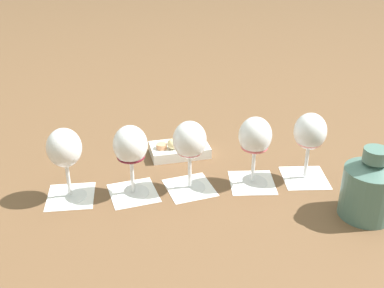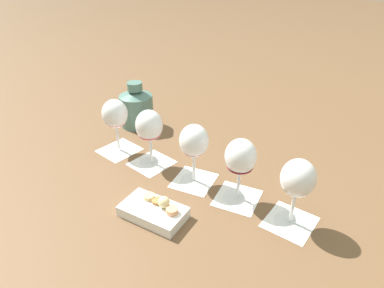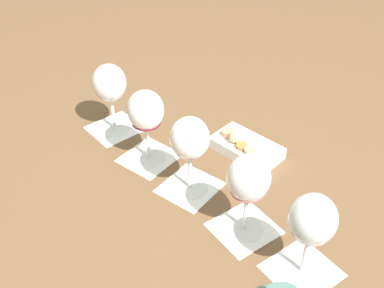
% 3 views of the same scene
% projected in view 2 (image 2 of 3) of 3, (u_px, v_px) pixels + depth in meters
% --- Properties ---
extents(ground_plane, '(8.00, 8.00, 0.00)m').
position_uv_depth(ground_plane, '(192.00, 181.00, 0.94)').
color(ground_plane, brown).
extents(tasting_card_0, '(0.14, 0.15, 0.00)m').
position_uv_depth(tasting_card_0, '(119.00, 150.00, 1.08)').
color(tasting_card_0, white).
rests_on(tasting_card_0, ground_plane).
extents(tasting_card_1, '(0.14, 0.15, 0.00)m').
position_uv_depth(tasting_card_1, '(152.00, 163.00, 1.02)').
color(tasting_card_1, white).
rests_on(tasting_card_1, ground_plane).
extents(tasting_card_2, '(0.12, 0.13, 0.00)m').
position_uv_depth(tasting_card_2, '(194.00, 181.00, 0.94)').
color(tasting_card_2, white).
rests_on(tasting_card_2, ground_plane).
extents(tasting_card_3, '(0.12, 0.13, 0.00)m').
position_uv_depth(tasting_card_3, '(237.00, 198.00, 0.88)').
color(tasting_card_3, white).
rests_on(tasting_card_3, ground_plane).
extents(tasting_card_4, '(0.14, 0.14, 0.00)m').
position_uv_depth(tasting_card_4, '(290.00, 222.00, 0.80)').
color(tasting_card_4, white).
rests_on(tasting_card_4, ground_plane).
extents(wine_glass_0, '(0.08, 0.08, 0.17)m').
position_uv_depth(wine_glass_0, '(115.00, 117.00, 1.02)').
color(wine_glass_0, white).
rests_on(wine_glass_0, tasting_card_0).
extents(wine_glass_1, '(0.08, 0.08, 0.17)m').
position_uv_depth(wine_glass_1, '(149.00, 128.00, 0.96)').
color(wine_glass_1, white).
rests_on(wine_glass_1, tasting_card_1).
extents(wine_glass_2, '(0.08, 0.08, 0.17)m').
position_uv_depth(wine_glass_2, '(194.00, 144.00, 0.88)').
color(wine_glass_2, white).
rests_on(wine_glass_2, tasting_card_2).
extents(wine_glass_3, '(0.08, 0.08, 0.17)m').
position_uv_depth(wine_glass_3, '(240.00, 160.00, 0.82)').
color(wine_glass_3, white).
rests_on(wine_glass_3, tasting_card_3).
extents(wine_glass_4, '(0.08, 0.08, 0.17)m').
position_uv_depth(wine_glass_4, '(298.00, 182.00, 0.74)').
color(wine_glass_4, white).
rests_on(wine_glass_4, tasting_card_4).
extents(ceramic_vase, '(0.12, 0.12, 0.16)m').
position_uv_depth(ceramic_vase, '(137.00, 107.00, 1.20)').
color(ceramic_vase, '#4C7066').
rests_on(ceramic_vase, ground_plane).
extents(snack_dish, '(0.17, 0.12, 0.06)m').
position_uv_depth(snack_dish, '(154.00, 211.00, 0.81)').
color(snack_dish, white).
rests_on(snack_dish, ground_plane).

